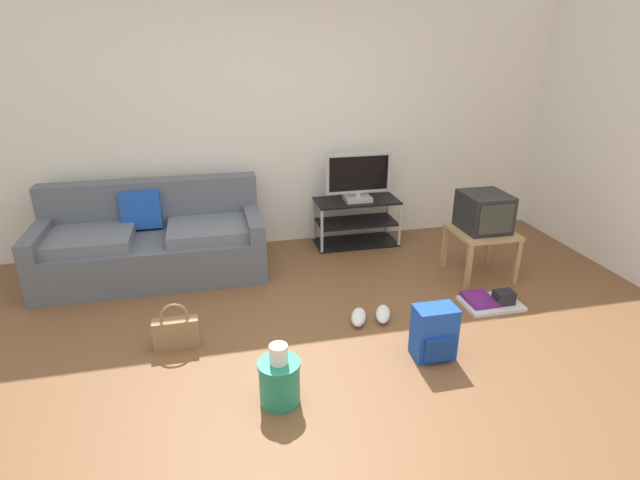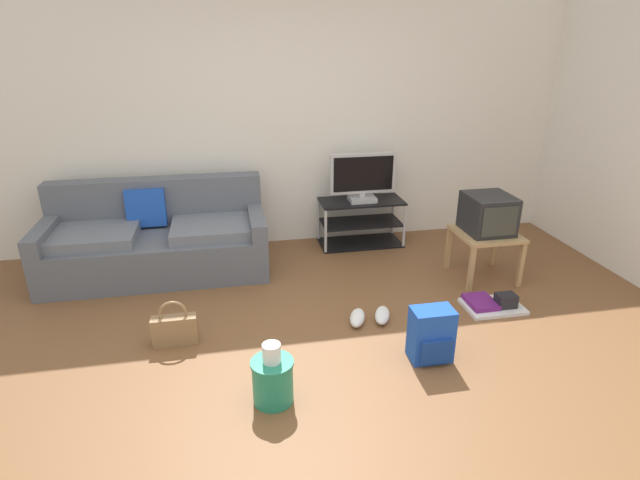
# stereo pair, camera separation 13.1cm
# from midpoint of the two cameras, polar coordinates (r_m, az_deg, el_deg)

# --- Properties ---
(ground_plane) EXTENTS (9.00, 9.80, 0.02)m
(ground_plane) POSITION_cam_midpoint_polar(r_m,az_deg,el_deg) (3.53, 2.10, -14.76)
(ground_plane) COLOR brown
(wall_back) EXTENTS (9.00, 0.10, 2.70)m
(wall_back) POSITION_cam_midpoint_polar(r_m,az_deg,el_deg) (5.30, -3.77, 13.84)
(wall_back) COLOR silver
(wall_back) RESTS_ON ground_plane
(couch) EXTENTS (2.02, 0.88, 0.84)m
(couch) POSITION_cam_midpoint_polar(r_m,az_deg,el_deg) (5.00, -17.23, -0.02)
(couch) COLOR #565B66
(couch) RESTS_ON ground_plane
(tv_stand) EXTENTS (0.88, 0.42, 0.49)m
(tv_stand) POSITION_cam_midpoint_polar(r_m,az_deg,el_deg) (5.44, 5.31, 2.00)
(tv_stand) COLOR black
(tv_stand) RESTS_ON ground_plane
(flat_tv) EXTENTS (0.69, 0.22, 0.51)m
(flat_tv) POSITION_cam_midpoint_polar(r_m,az_deg,el_deg) (5.27, 5.57, 6.99)
(flat_tv) COLOR #B2B2B7
(flat_tv) RESTS_ON tv_stand
(side_table) EXTENTS (0.54, 0.54, 0.45)m
(side_table) POSITION_cam_midpoint_polar(r_m,az_deg,el_deg) (4.87, 18.95, 0.10)
(side_table) COLOR tan
(side_table) RESTS_ON ground_plane
(crt_tv) EXTENTS (0.39, 0.43, 0.34)m
(crt_tv) POSITION_cam_midpoint_polar(r_m,az_deg,el_deg) (4.80, 19.21, 2.82)
(crt_tv) COLOR #232326
(crt_tv) RESTS_ON side_table
(backpack) EXTENTS (0.29, 0.26, 0.39)m
(backpack) POSITION_cam_midpoint_polar(r_m,az_deg,el_deg) (3.64, 13.49, -10.39)
(backpack) COLOR blue
(backpack) RESTS_ON ground_plane
(handbag) EXTENTS (0.32, 0.11, 0.35)m
(handbag) POSITION_cam_midpoint_polar(r_m,az_deg,el_deg) (3.86, -15.17, -9.67)
(handbag) COLOR olive
(handbag) RESTS_ON ground_plane
(cleaning_bucket) EXTENTS (0.27, 0.27, 0.41)m
(cleaning_bucket) POSITION_cam_midpoint_polar(r_m,az_deg,el_deg) (3.20, -4.17, -15.27)
(cleaning_bucket) COLOR #238466
(cleaning_bucket) RESTS_ON ground_plane
(sneakers_pair) EXTENTS (0.40, 0.28, 0.09)m
(sneakers_pair) POSITION_cam_midpoint_polar(r_m,az_deg,el_deg) (4.06, 6.59, -8.59)
(sneakers_pair) COLOR white
(sneakers_pair) RESTS_ON ground_plane
(floor_tray) EXTENTS (0.48, 0.34, 0.14)m
(floor_tray) POSITION_cam_midpoint_polar(r_m,az_deg,el_deg) (4.48, 19.72, -6.82)
(floor_tray) COLOR silver
(floor_tray) RESTS_ON ground_plane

